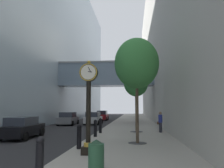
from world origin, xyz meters
TOP-DOWN VIEW (x-y plane):
  - ground_plane at (0.00, 27.00)m, footprint 110.00×110.00m
  - sidewalk_right at (3.05, 30.00)m, footprint 6.10×80.00m
  - building_block_left at (-12.15, 29.99)m, footprint 23.13×80.00m
  - building_block_right at (10.60, 30.00)m, footprint 9.00×80.00m
  - street_clock at (1.17, 5.73)m, footprint 0.84×0.55m
  - bollard_nearest at (0.43, 2.11)m, footprint 0.26×0.26m
  - bollard_third at (0.43, 7.07)m, footprint 0.26×0.26m
  - bollard_fourth at (0.43, 9.55)m, footprint 0.26×0.26m
  - bollard_fifth at (0.43, 12.03)m, footprint 0.26×0.26m
  - bollard_sixth at (0.43, 14.51)m, footprint 0.26×0.26m
  - street_tree_near at (3.43, 9.24)m, footprint 2.71×2.71m
  - street_tree_mid_near at (3.43, 15.71)m, footprint 2.18×2.18m
  - trash_bin at (2.00, 2.93)m, footprint 0.53×0.53m
  - pedestrian_walking at (5.47, 15.46)m, footprint 0.52×0.49m
  - car_red_near at (-2.40, 36.27)m, footprint 1.97×4.28m
  - car_black_mid at (-4.92, 11.71)m, footprint 2.10×4.56m
  - car_silver_far at (-2.25, 26.18)m, footprint 2.08×4.41m
  - car_grey_trailing at (-5.33, 24.87)m, footprint 2.16×4.52m

SIDE VIEW (x-z plane):
  - ground_plane at x=0.00m, z-range 0.00..0.00m
  - sidewalk_right at x=3.05m, z-range 0.00..0.14m
  - trash_bin at x=2.00m, z-range 0.15..1.20m
  - car_black_mid at x=-4.92m, z-range -0.02..1.54m
  - bollard_nearest at x=0.43m, z-range 0.17..1.39m
  - bollard_third at x=0.43m, z-range 0.17..1.39m
  - bollard_fourth at x=0.43m, z-range 0.17..1.39m
  - bollard_fifth at x=0.43m, z-range 0.17..1.39m
  - bollard_sixth at x=0.43m, z-range 0.17..1.39m
  - car_silver_far at x=-2.25m, z-range -0.02..1.63m
  - car_grey_trailing at x=-5.33m, z-range -0.02..1.63m
  - car_red_near at x=-2.40m, z-range -0.03..1.70m
  - pedestrian_walking at x=5.47m, z-range 0.19..1.94m
  - street_clock at x=1.17m, z-range 0.35..4.63m
  - street_tree_mid_near at x=3.43m, z-range 1.65..7.23m
  - street_tree_near at x=3.43m, z-range 1.74..8.08m
  - building_block_right at x=10.60m, z-range 0.00..27.04m
  - building_block_left at x=-12.15m, z-range -0.06..29.19m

